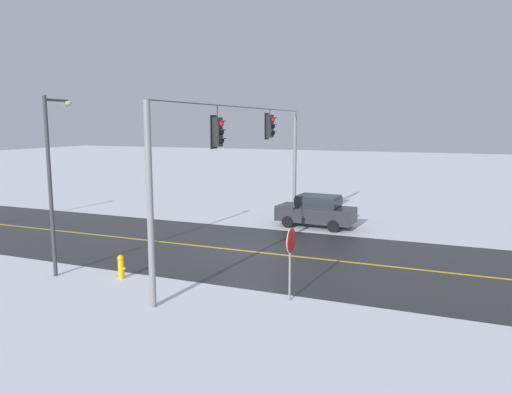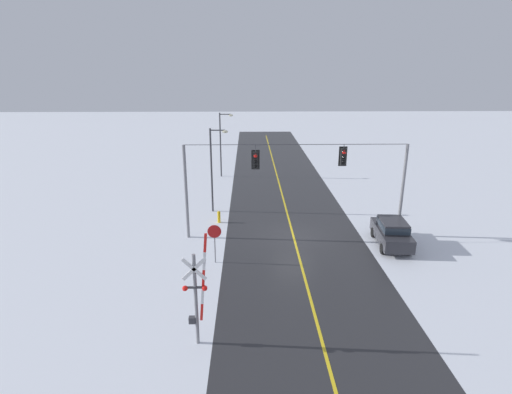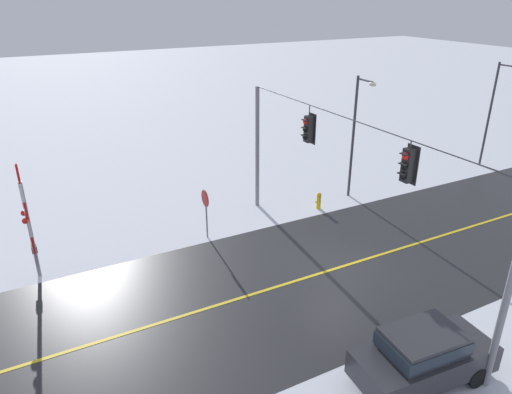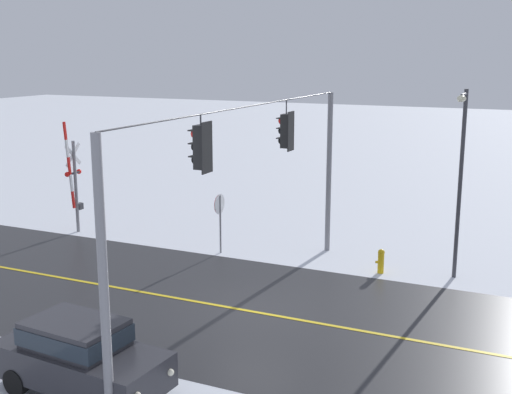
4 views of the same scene
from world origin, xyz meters
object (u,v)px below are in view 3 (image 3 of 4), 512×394
streetlamp_near (357,127)px  streetlamp_far (494,106)px  fire_hydrant (319,200)px  stop_sign (205,203)px  railroad_crossing (28,224)px  parked_car_charcoal (423,354)px

streetlamp_near → streetlamp_far: same height
fire_hydrant → streetlamp_far: bearing=91.9°
streetlamp_far → stop_sign: bearing=-88.1°
streetlamp_far → fire_hydrant: size_ratio=7.39×
railroad_crossing → streetlamp_far: size_ratio=0.75×
streetlamp_near → parked_car_charcoal: bearing=-29.8°
railroad_crossing → fire_hydrant: (-0.10, 13.44, -1.84)m
railroad_crossing → streetlamp_near: bearing=91.9°
stop_sign → streetlamp_far: 19.52m
streetlamp_near → stop_sign: bearing=-85.7°
stop_sign → streetlamp_near: 9.06m
streetlamp_near → streetlamp_far: 10.63m
railroad_crossing → parked_car_charcoal: railroad_crossing is taller
railroad_crossing → streetlamp_far: streetlamp_far is taller
stop_sign → parked_car_charcoal: (10.93, 2.13, -0.76)m
streetlamp_near → streetlamp_far: bearing=90.0°
parked_car_charcoal → streetlamp_far: 21.00m
streetlamp_near → fire_hydrant: 4.25m
streetlamp_near → fire_hydrant: bearing=-79.8°
railroad_crossing → streetlamp_far: bearing=91.2°
stop_sign → streetlamp_near: (-0.65, 8.76, 2.20)m
streetlamp_near → streetlamp_far: (0.00, 10.63, 0.00)m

